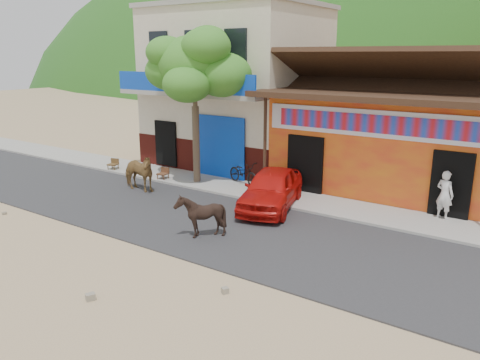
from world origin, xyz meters
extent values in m
plane|color=#9E825B|center=(0.00, 0.00, 0.00)|extent=(120.00, 120.00, 0.00)
cube|color=#28282B|center=(0.00, 2.50, 0.02)|extent=(60.00, 5.00, 0.04)
cube|color=gray|center=(0.00, 6.00, 0.06)|extent=(60.00, 2.00, 0.12)
cube|color=orange|center=(2.00, 10.00, 1.80)|extent=(8.00, 6.00, 3.60)
cube|color=beige|center=(-5.50, 10.00, 3.50)|extent=(7.00, 6.00, 7.00)
imported|color=olive|center=(-5.75, 3.70, 0.76)|extent=(1.71, 0.80, 1.43)
imported|color=black|center=(-0.87, 1.42, 0.67)|extent=(1.23, 1.12, 1.27)
imported|color=red|center=(-0.55, 4.80, 0.71)|extent=(2.58, 4.19, 1.33)
imported|color=black|center=(-2.83, 6.51, 0.57)|extent=(1.82, 1.12, 0.90)
imported|color=white|center=(4.50, 6.70, 0.88)|extent=(0.65, 0.54, 1.52)
camera|label=1|loc=(7.04, -8.21, 5.06)|focal=35.00mm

